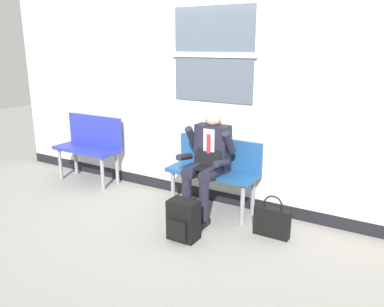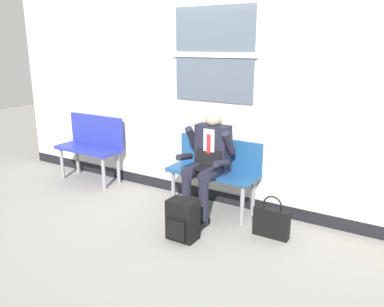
# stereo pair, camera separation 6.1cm
# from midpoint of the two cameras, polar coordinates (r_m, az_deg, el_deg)

# --- Properties ---
(ground_plane) EXTENTS (18.00, 18.00, 0.00)m
(ground_plane) POSITION_cam_midpoint_polar(r_m,az_deg,el_deg) (4.67, -2.55, -9.13)
(ground_plane) COLOR gray
(station_wall) EXTENTS (6.55, 0.17, 2.84)m
(station_wall) POSITION_cam_midpoint_polar(r_m,az_deg,el_deg) (4.89, 2.18, 9.28)
(station_wall) COLOR silver
(station_wall) RESTS_ON ground
(bench_with_person) EXTENTS (1.09, 0.42, 0.87)m
(bench_with_person) POSITION_cam_midpoint_polar(r_m,az_deg,el_deg) (4.68, 3.77, -2.04)
(bench_with_person) COLOR navy
(bench_with_person) RESTS_ON ground
(bench_empty) EXTENTS (1.01, 0.42, 0.96)m
(bench_empty) POSITION_cam_midpoint_polar(r_m,az_deg,el_deg) (5.89, -14.15, 1.52)
(bench_empty) COLOR #28339E
(bench_empty) RESTS_ON ground
(person_seated) EXTENTS (0.57, 0.70, 1.27)m
(person_seated) POSITION_cam_midpoint_polar(r_m,az_deg,el_deg) (4.47, 2.64, -0.90)
(person_seated) COLOR #1E1E2D
(person_seated) RESTS_ON ground
(backpack) EXTENTS (0.31, 0.24, 0.42)m
(backpack) POSITION_cam_midpoint_polar(r_m,az_deg,el_deg) (4.08, -0.99, -9.76)
(backpack) COLOR black
(backpack) RESTS_ON ground
(handbag) EXTENTS (0.38, 0.10, 0.46)m
(handbag) POSITION_cam_midpoint_polar(r_m,az_deg,el_deg) (4.23, 11.95, -9.76)
(handbag) COLOR black
(handbag) RESTS_ON ground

